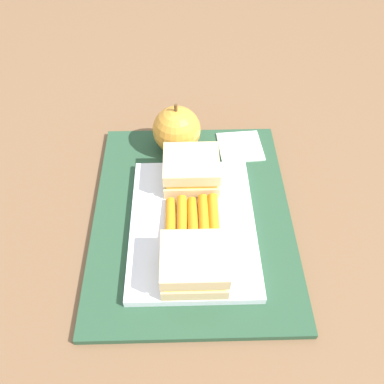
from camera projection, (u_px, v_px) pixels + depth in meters
The scene contains 8 objects.
ground_plane at pixel (192, 217), 0.58m from camera, with size 2.40×2.40×0.00m, color brown.
lunchbag_mat at pixel (192, 215), 0.58m from camera, with size 0.36×0.28×0.01m, color #284C33.
food_tray at pixel (193, 225), 0.55m from camera, with size 0.23×0.17×0.01m, color white.
sandwich_half_left at pixel (194, 264), 0.48m from camera, with size 0.07×0.08×0.04m.
sandwich_half_right at pixel (191, 170), 0.58m from camera, with size 0.07×0.08×0.04m.
carrot_sticks_bundle at pixel (193, 220), 0.54m from camera, with size 0.08×0.07×0.02m.
apple at pixel (177, 130), 0.63m from camera, with size 0.08×0.08×0.09m.
paper_napkin at pixel (240, 147), 0.66m from camera, with size 0.07×0.07×0.00m, color white.
Camera 1 is at (-0.35, 0.01, 0.46)m, focal length 37.44 mm.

